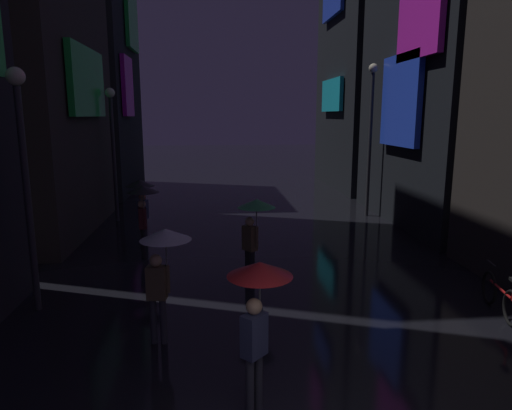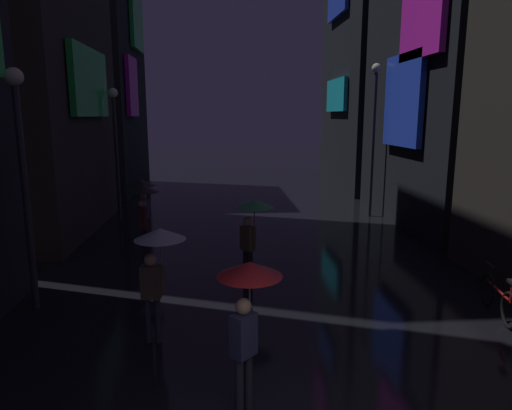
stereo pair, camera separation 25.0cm
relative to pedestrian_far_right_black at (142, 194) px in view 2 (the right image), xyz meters
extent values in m
cube|color=#26E54C|center=(-1.87, 1.97, 3.45)|extent=(0.20, 3.87, 2.23)
cube|color=black|center=(-4.02, 11.07, 5.00)|extent=(4.00, 7.15, 13.33)
cube|color=#F226D8|center=(-1.87, 9.44, 3.76)|extent=(0.20, 2.18, 2.86)
cube|color=#26E54C|center=(-1.87, 11.66, 7.36)|extent=(0.20, 2.90, 3.19)
cube|color=black|center=(10.98, 2.53, 5.45)|extent=(4.00, 8.07, 14.24)
cube|color=#264CF9|center=(8.83, 1.73, 2.88)|extent=(0.20, 3.06, 3.16)
cube|color=#F226D8|center=(8.83, 0.58, 5.42)|extent=(0.20, 2.99, 2.52)
cube|color=black|center=(10.98, 11.55, 7.58)|extent=(4.00, 8.09, 18.49)
cube|color=#19D8F2|center=(8.83, 11.15, 3.46)|extent=(0.20, 3.77, 1.74)
cube|color=#264CF9|center=(8.83, 11.56, 8.44)|extent=(0.20, 3.79, 1.71)
cylinder|color=#2D2D38|center=(0.05, 0.21, -1.24)|extent=(0.12, 0.12, 0.85)
cylinder|color=#2D2D38|center=(-0.02, 0.04, -1.24)|extent=(0.12, 0.12, 0.85)
cube|color=#333859|center=(0.02, 0.13, -0.52)|extent=(0.34, 0.40, 0.60)
sphere|color=#9E7051|center=(0.02, 0.13, -0.11)|extent=(0.22, 0.22, 0.22)
cylinder|color=#333859|center=(-0.01, -0.06, -0.47)|extent=(0.09, 0.09, 0.50)
cylinder|color=slate|center=(-0.01, -0.06, -0.13)|extent=(0.02, 0.02, 0.77)
cone|color=black|center=(-0.01, -0.06, 0.35)|extent=(0.90, 0.90, 0.20)
cylinder|color=black|center=(0.17, -1.00, -1.24)|extent=(0.12, 0.12, 0.85)
cylinder|color=black|center=(0.20, -1.17, -1.24)|extent=(0.12, 0.12, 0.85)
cube|color=#4C1E23|center=(0.18, -1.08, -0.52)|extent=(0.28, 0.38, 0.60)
sphere|color=tan|center=(0.18, -1.08, -0.11)|extent=(0.22, 0.22, 0.22)
cylinder|color=#4C1E23|center=(0.27, -1.25, -0.47)|extent=(0.09, 0.09, 0.50)
cylinder|color=slate|center=(0.27, -1.25, -0.13)|extent=(0.02, 0.02, 0.77)
cone|color=black|center=(0.27, -1.25, 0.35)|extent=(0.90, 0.90, 0.20)
cylinder|color=#2D2D38|center=(1.11, -6.34, -1.24)|extent=(0.12, 0.12, 0.85)
cylinder|color=#2D2D38|center=(1.29, -6.36, -1.24)|extent=(0.12, 0.12, 0.85)
cube|color=brown|center=(1.20, -6.35, -0.52)|extent=(0.37, 0.26, 0.60)
sphere|color=tan|center=(1.20, -6.35, -0.11)|extent=(0.22, 0.22, 0.22)
cylinder|color=brown|center=(1.38, -6.33, -0.47)|extent=(0.09, 0.09, 0.50)
cylinder|color=slate|center=(1.38, -6.33, -0.13)|extent=(0.02, 0.02, 0.77)
cone|color=silver|center=(1.38, -6.33, 0.35)|extent=(0.90, 0.90, 0.20)
cylinder|color=#2D2D38|center=(2.67, -8.52, -1.24)|extent=(0.12, 0.12, 0.85)
cylinder|color=#2D2D38|center=(2.80, -8.39, -1.24)|extent=(0.12, 0.12, 0.85)
cube|color=#333859|center=(2.74, -8.46, -0.52)|extent=(0.40, 0.40, 0.60)
sphere|color=tan|center=(2.74, -8.46, -0.11)|extent=(0.22, 0.22, 0.22)
cylinder|color=#333859|center=(2.83, -8.29, -0.47)|extent=(0.09, 0.09, 0.50)
cylinder|color=slate|center=(2.83, -8.29, -0.13)|extent=(0.02, 0.02, 0.77)
cone|color=red|center=(2.83, -8.29, 0.35)|extent=(0.90, 0.90, 0.20)
cylinder|color=black|center=(3.02, -3.47, -1.24)|extent=(0.12, 0.12, 0.85)
cylinder|color=black|center=(3.13, -3.61, -1.24)|extent=(0.12, 0.12, 0.85)
cube|color=brown|center=(3.08, -3.54, -0.52)|extent=(0.38, 0.40, 0.60)
sphere|color=tan|center=(3.08, -3.54, -0.11)|extent=(0.22, 0.22, 0.22)
cylinder|color=brown|center=(3.23, -3.65, -0.47)|extent=(0.09, 0.09, 0.50)
cylinder|color=slate|center=(3.23, -3.65, -0.13)|extent=(0.02, 0.02, 0.77)
cone|color=green|center=(3.23, -3.65, 0.35)|extent=(0.90, 0.90, 0.20)
torus|color=black|center=(8.18, -5.22, -1.31)|extent=(0.20, 0.72, 0.72)
torus|color=black|center=(7.97, -6.29, -1.31)|extent=(0.20, 0.72, 0.72)
cylinder|color=red|center=(8.08, -5.76, -1.13)|extent=(0.25, 0.99, 0.05)
cylinder|color=red|center=(7.97, -6.29, -0.96)|extent=(0.04, 0.04, 0.40)
cube|color=black|center=(7.97, -6.29, -0.74)|extent=(0.17, 0.26, 0.06)
cylinder|color=black|center=(8.18, -5.22, -0.76)|extent=(0.12, 0.45, 0.03)
cylinder|color=#2D2D33|center=(8.48, 3.68, 1.16)|extent=(0.14, 0.14, 5.65)
sphere|color=#F9EFCC|center=(8.48, 3.68, 4.17)|extent=(0.36, 0.36, 0.36)
cylinder|color=#2D2D33|center=(-1.52, 3.70, 0.68)|extent=(0.14, 0.14, 4.69)
sphere|color=#F9EFCC|center=(-1.52, 3.70, 3.20)|extent=(0.36, 0.36, 0.36)
cylinder|color=#2D2D33|center=(-1.52, -4.63, 0.63)|extent=(0.14, 0.14, 4.60)
sphere|color=#F9EFCC|center=(-1.52, -4.63, 3.12)|extent=(0.36, 0.36, 0.36)
camera|label=1|loc=(2.22, -14.10, 2.38)|focal=32.00mm
camera|label=2|loc=(2.47, -14.12, 2.38)|focal=32.00mm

